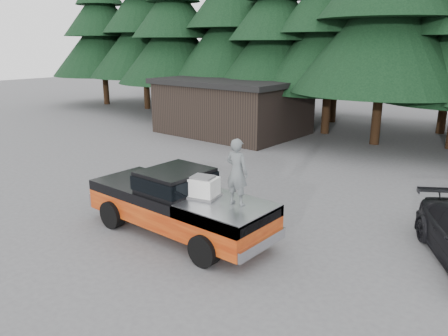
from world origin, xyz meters
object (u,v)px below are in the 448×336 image
Objects in this scene: air_compressor at (203,188)px; man_on_bed at (237,172)px; pickup_truck at (179,212)px; utility_building at (233,106)px.

man_on_bed is at bearing -5.77° from air_compressor.
pickup_truck is 2.50m from man_on_bed.
utility_building is at bearing 122.61° from pickup_truck.
man_on_bed is at bearing 5.83° from pickup_truck.
air_compressor is 15.50m from utility_building.
man_on_bed is (1.96, 0.20, 1.54)m from pickup_truck.
pickup_truck is at bearing -57.39° from utility_building.
man_on_bed reaches higher than pickup_truck.
air_compressor is at bearing 6.45° from man_on_bed.
utility_building is at bearing 111.15° from air_compressor.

